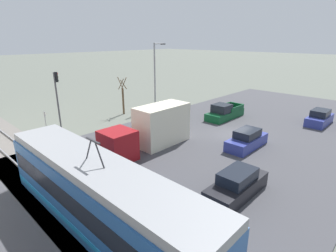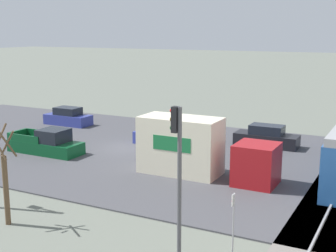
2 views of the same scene
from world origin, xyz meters
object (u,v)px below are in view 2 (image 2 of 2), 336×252
traffic_light_pole (178,164)px  no_parking_sign (233,220)px  sedan_car_2 (266,137)px  box_truck (198,150)px  sedan_car_1 (68,117)px  pickup_truck (47,144)px  sedan_car_0 (164,136)px  street_tree (5,180)px

traffic_light_pole → no_parking_sign: traffic_light_pole is taller
traffic_light_pole → sedan_car_2: bearing=-174.4°
box_truck → no_parking_sign: bearing=31.4°
traffic_light_pole → sedan_car_1: bearing=-132.1°
box_truck → pickup_truck: size_ratio=1.52×
pickup_truck → traffic_light_pole: (9.54, 14.92, 3.02)m
sedan_car_2 → no_parking_sign: (17.60, 3.67, 0.82)m
sedan_car_0 → sedan_car_2: bearing=113.5°
sedan_car_1 → street_tree: street_tree is taller
sedan_car_1 → traffic_light_pole: size_ratio=0.74×
box_truck → pickup_truck: bearing=-89.4°
pickup_truck → traffic_light_pole: traffic_light_pole is taller
sedan_car_2 → traffic_light_pole: size_ratio=0.79×
street_tree → no_parking_sign: (-1.57, 10.02, -0.50)m
no_parking_sign → pickup_truck: bearing=-117.0°
box_truck → sedan_car_0: size_ratio=1.86×
sedan_car_1 → no_parking_sign: 27.84m
sedan_car_2 → traffic_light_pole: traffic_light_pole is taller
sedan_car_1 → no_parking_sign: no_parking_sign is taller
box_truck → sedan_car_1: size_ratio=1.91×
sedan_car_2 → street_tree: size_ratio=1.03×
no_parking_sign → sedan_car_0: bearing=-143.7°
traffic_light_pole → street_tree: traffic_light_pole is taller
sedan_car_2 → street_tree: 20.24m
pickup_truck → sedan_car_0: size_ratio=1.22×
street_tree → no_parking_sign: size_ratio=1.75×
sedan_car_2 → sedan_car_0: bearing=113.5°
sedan_car_0 → street_tree: size_ratio=0.98×
pickup_truck → sedan_car_2: 15.91m
pickup_truck → sedan_car_2: size_ratio=1.16×
sedan_car_1 → traffic_light_pole: traffic_light_pole is taller
sedan_car_2 → box_truck: bearing=169.7°
sedan_car_0 → sedan_car_2: sedan_car_2 is taller
sedan_car_0 → sedan_car_1: bearing=-103.0°
sedan_car_0 → sedan_car_2: size_ratio=0.95×
box_truck → sedan_car_0: bearing=-137.5°
box_truck → sedan_car_1: box_truck is taller
sedan_car_0 → pickup_truck: bearing=-45.4°
sedan_car_1 → sedan_car_0: bearing=-103.0°
box_truck → street_tree: (10.26, -4.73, 0.40)m
sedan_car_1 → street_tree: size_ratio=0.96×
traffic_light_pole → no_parking_sign: (-0.99, 1.84, -2.20)m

